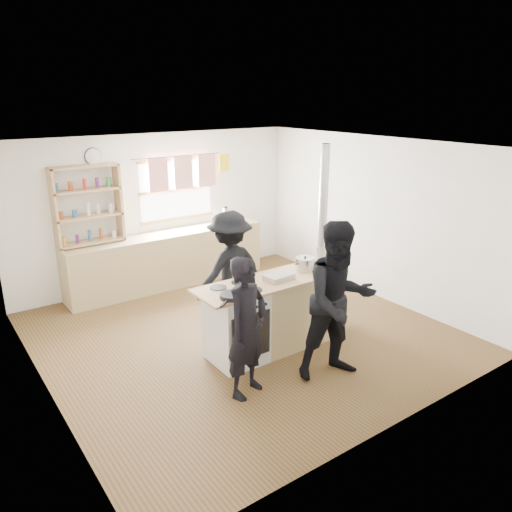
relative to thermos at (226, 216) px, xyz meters
The scene contains 14 objects.
ground 2.71m from the thermos, 117.41° to the right, with size 5.00×5.00×0.01m, color brown.
back_counter 1.29m from the thermos, behind, with size 3.40×0.55×0.90m, color tan.
shelving_unit 2.40m from the thermos, behind, with size 1.00×0.28×1.20m.
thermos is the anchor object (origin of this frame).
cooking_island 3.00m from the thermos, 109.97° to the right, with size 1.97×0.64×0.93m.
skillet_greens 3.46m from the thermos, 121.00° to the right, with size 0.38×0.38×0.05m.
roast_tray 2.99m from the thermos, 109.59° to the right, with size 0.37×0.26×0.07m.
stockpot_stove 2.93m from the thermos, 118.60° to the right, with size 0.21×0.21×0.17m.
stockpot_counter 2.79m from the thermos, 100.71° to the right, with size 0.25×0.25×0.19m.
bread_board 2.82m from the thermos, 94.49° to the right, with size 0.29×0.21×0.12m.
flue_heater 2.63m from the thermos, 92.38° to the right, with size 0.35×0.35×2.50m.
person_near_left 3.91m from the thermos, 118.91° to the right, with size 0.56×0.37×1.55m, color black.
person_near_right 3.80m from the thermos, 102.87° to the right, with size 0.89×0.69×1.82m, color black.
person_far 2.25m from the thermos, 120.73° to the right, with size 1.06×0.61×1.64m, color black.
Camera 1 is at (-3.39, -5.09, 3.11)m, focal length 35.00 mm.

